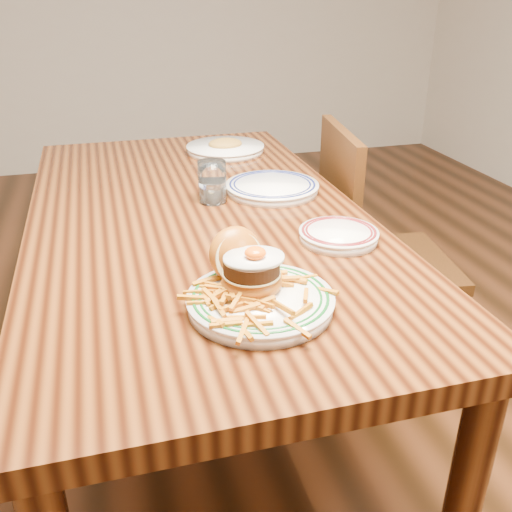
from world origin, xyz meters
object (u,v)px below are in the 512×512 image
object	(u,v)px
table	(199,243)
side_plate	(339,234)
chair_right	(369,252)
main_plate	(256,288)

from	to	relation	value
table	side_plate	bearing A→B (deg)	-43.32
chair_right	table	bearing A→B (deg)	24.83
table	chair_right	world-z (taller)	chair_right
table	main_plate	xyz separation A→B (m)	(0.02, -0.49, 0.12)
table	chair_right	bearing A→B (deg)	16.18
chair_right	side_plate	size ratio (longest dim) A/B	4.86
side_plate	main_plate	bearing A→B (deg)	-143.09
main_plate	side_plate	size ratio (longest dim) A/B	1.57
table	main_plate	bearing A→B (deg)	-87.39
main_plate	side_plate	xyz separation A→B (m)	(0.26, 0.23, -0.02)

